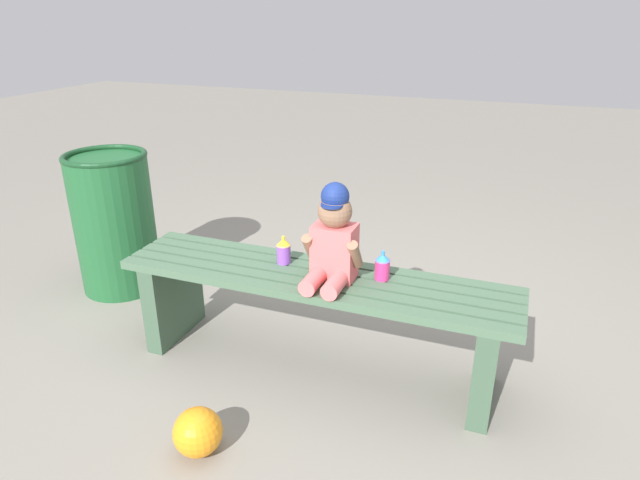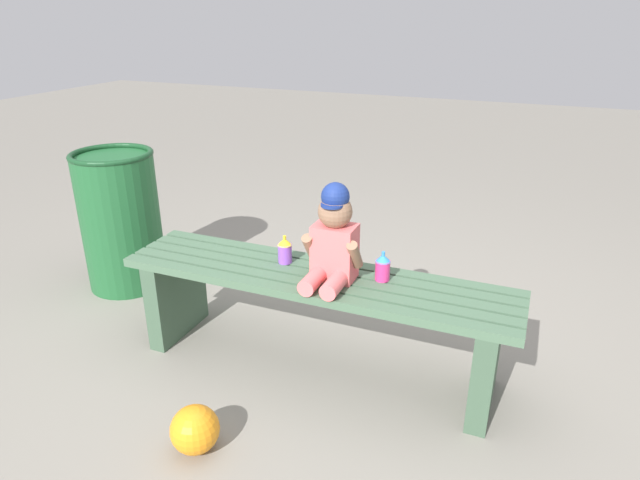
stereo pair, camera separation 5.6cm
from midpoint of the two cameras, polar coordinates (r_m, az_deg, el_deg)
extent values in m
plane|color=gray|center=(2.51, 0.16, -12.79)|extent=(16.00, 16.00, 0.00)
cube|color=#47664C|center=(2.16, -1.37, -5.67)|extent=(1.68, 0.06, 0.04)
cube|color=#47664C|center=(2.22, -0.58, -4.79)|extent=(1.68, 0.06, 0.04)
cube|color=#47664C|center=(2.29, 0.17, -3.96)|extent=(1.68, 0.06, 0.04)
cube|color=#47664C|center=(2.35, 0.88, -3.17)|extent=(1.68, 0.06, 0.04)
cube|color=#47664C|center=(2.42, 1.55, -2.43)|extent=(1.68, 0.06, 0.04)
cube|color=#3C5641|center=(2.72, -14.08, -5.48)|extent=(0.08, 0.37, 0.42)
cube|color=#3C5641|center=(2.27, 17.58, -11.99)|extent=(0.08, 0.37, 0.42)
cube|color=#E56666|center=(2.21, 2.31, -1.21)|extent=(0.17, 0.12, 0.23)
sphere|color=#8C664C|center=(2.14, 2.38, 3.01)|extent=(0.14, 0.14, 0.14)
cylinder|color=navy|center=(2.10, 2.04, 3.65)|extent=(0.09, 0.09, 0.01)
sphere|color=navy|center=(2.12, 2.41, 4.56)|extent=(0.11, 0.11, 0.11)
cylinder|color=#F06B6B|center=(2.15, 0.04, -4.20)|extent=(0.07, 0.16, 0.07)
cylinder|color=#F06B6B|center=(2.13, 2.29, -4.62)|extent=(0.07, 0.16, 0.07)
cylinder|color=#8C664C|center=(2.21, -0.24, -0.79)|extent=(0.04, 0.12, 0.14)
cylinder|color=#8C664C|center=(2.15, 4.39, -1.56)|extent=(0.04, 0.12, 0.14)
cylinder|color=#8C4CCC|center=(2.37, -2.98, -1.39)|extent=(0.06, 0.06, 0.09)
cone|color=yellow|center=(2.35, -3.01, -0.18)|extent=(0.06, 0.06, 0.03)
cylinder|color=yellow|center=(2.34, -3.02, 0.23)|extent=(0.01, 0.01, 0.02)
cylinder|color=#E5337F|center=(2.23, 7.22, -3.14)|extent=(0.06, 0.06, 0.09)
cone|color=#338CE5|center=(2.21, 7.29, -1.87)|extent=(0.06, 0.06, 0.03)
cylinder|color=#338CE5|center=(2.20, 7.32, -1.44)|extent=(0.01, 0.01, 0.02)
sphere|color=orange|center=(2.10, -12.08, -18.69)|extent=(0.18, 0.18, 0.18)
cylinder|color=#1E592D|center=(3.22, -19.47, 1.74)|extent=(0.43, 0.43, 0.75)
torus|color=#153E20|center=(3.11, -20.40, 8.33)|extent=(0.43, 0.43, 0.03)
camera|label=1|loc=(0.03, -89.25, 0.32)|focal=30.82mm
camera|label=2|loc=(0.03, 90.75, -0.32)|focal=30.82mm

